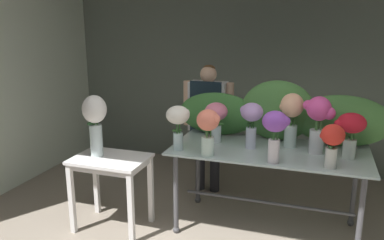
# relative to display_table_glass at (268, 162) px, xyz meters

# --- Properties ---
(ground_plane) EXTENTS (7.79, 7.79, 0.00)m
(ground_plane) POSITION_rel_display_table_glass_xyz_m (-0.29, 0.15, -0.74)
(ground_plane) COLOR gray
(wall_back) EXTENTS (6.00, 0.12, 2.98)m
(wall_back) POSITION_rel_display_table_glass_xyz_m (-0.29, 1.87, 0.75)
(wall_back) COLOR slate
(wall_back) RESTS_ON ground
(wall_left) EXTENTS (0.12, 3.55, 2.98)m
(wall_left) POSITION_rel_display_table_glass_xyz_m (-3.29, 0.15, 0.75)
(wall_left) COLOR silver
(wall_left) RESTS_ON ground
(display_table_glass) EXTENTS (1.90, 0.92, 0.88)m
(display_table_glass) POSITION_rel_display_table_glass_xyz_m (0.00, 0.00, 0.00)
(display_table_glass) COLOR #ABC2C1
(display_table_glass) RESTS_ON ground
(side_table_white) EXTENTS (0.74, 0.53, 0.77)m
(side_table_white) POSITION_rel_display_table_glass_xyz_m (-1.51, -0.46, -0.08)
(side_table_white) COLOR white
(side_table_white) RESTS_ON ground
(florist) EXTENTS (0.63, 0.24, 1.59)m
(florist) POSITION_rel_display_table_glass_xyz_m (-0.84, 0.73, 0.24)
(florist) COLOR #232328
(florist) RESTS_ON ground
(foliage_backdrop) EXTENTS (2.20, 0.28, 0.63)m
(foliage_backdrop) POSITION_rel_display_table_glass_xyz_m (0.10, 0.34, 0.41)
(foliage_backdrop) COLOR #387033
(foliage_backdrop) RESTS_ON display_table_glass
(vase_lilac_stock) EXTENTS (0.23, 0.22, 0.46)m
(vase_lilac_stock) POSITION_rel_display_table_glass_xyz_m (-0.18, -0.02, 0.43)
(vase_lilac_stock) COLOR silver
(vase_lilac_stock) RESTS_ON display_table_glass
(vase_crimson_peonies) EXTENTS (0.28, 0.25, 0.43)m
(vase_crimson_peonies) POSITION_rel_display_table_glass_xyz_m (0.72, -0.03, 0.41)
(vase_crimson_peonies) COLOR silver
(vase_crimson_peonies) RESTS_ON display_table_glass
(vase_fuchsia_carnations) EXTENTS (0.30, 0.23, 0.55)m
(vase_fuchsia_carnations) POSITION_rel_display_table_glass_xyz_m (0.44, 0.02, 0.47)
(vase_fuchsia_carnations) COLOR silver
(vase_fuchsia_carnations) RESTS_ON display_table_glass
(vase_coral_anemones) EXTENTS (0.23, 0.21, 0.44)m
(vase_coral_anemones) POSITION_rel_display_table_glass_xyz_m (-0.52, -0.38, 0.40)
(vase_coral_anemones) COLOR silver
(vase_coral_anemones) RESTS_ON display_table_glass
(vase_rosy_roses) EXTENTS (0.24, 0.24, 0.42)m
(vase_rosy_roses) POSITION_rel_display_table_glass_xyz_m (-0.56, 0.06, 0.40)
(vase_rosy_roses) COLOR silver
(vase_rosy_roses) RESTS_ON display_table_glass
(vase_ivory_snapdragons) EXTENTS (0.23, 0.23, 0.44)m
(vase_ivory_snapdragons) POSITION_rel_display_table_glass_xyz_m (-0.84, -0.30, 0.43)
(vase_ivory_snapdragons) COLOR silver
(vase_ivory_snapdragons) RESTS_ON display_table_glass
(vase_violet_freesia) EXTENTS (0.24, 0.22, 0.47)m
(vase_violet_freesia) POSITION_rel_display_table_glass_xyz_m (0.09, -0.37, 0.44)
(vase_violet_freesia) COLOR silver
(vase_violet_freesia) RESTS_ON display_table_glass
(vase_peach_ranunculus) EXTENTS (0.24, 0.23, 0.54)m
(vase_peach_ranunculus) POSITION_rel_display_table_glass_xyz_m (0.19, 0.14, 0.47)
(vase_peach_ranunculus) COLOR silver
(vase_peach_ranunculus) RESTS_ON display_table_glass
(vase_scarlet_lilies) EXTENTS (0.20, 0.20, 0.39)m
(vase_scarlet_lilies) POSITION_rel_display_table_glass_xyz_m (0.57, -0.34, 0.37)
(vase_scarlet_lilies) COLOR silver
(vase_scarlet_lilies) RESTS_ON display_table_glass
(vase_white_roses_tall) EXTENTS (0.26, 0.24, 0.63)m
(vase_white_roses_tall) POSITION_rel_display_table_glass_xyz_m (-1.66, -0.46, 0.41)
(vase_white_roses_tall) COLOR silver
(vase_white_roses_tall) RESTS_ON side_table_white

